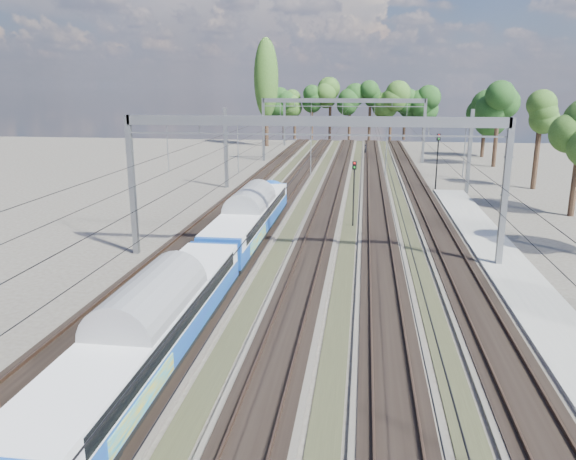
# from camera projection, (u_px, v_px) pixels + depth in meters

# --- Properties ---
(track_bed) EXTENTS (21.00, 130.00, 0.34)m
(track_bed) POSITION_uv_depth(u_px,v_px,m) (326.00, 209.00, 50.00)
(track_bed) COLOR #47423A
(track_bed) RESTS_ON ground
(platform) EXTENTS (3.00, 70.00, 0.30)m
(platform) POSITION_uv_depth(u_px,v_px,m) (562.00, 337.00, 24.44)
(platform) COLOR gray
(platform) RESTS_ON ground
(catenary) EXTENTS (25.65, 130.00, 9.00)m
(catenary) POSITION_uv_depth(u_px,v_px,m) (336.00, 131.00, 55.75)
(catenary) COLOR slate
(catenary) RESTS_ON ground
(tree_belt) EXTENTS (38.28, 98.48, 11.86)m
(tree_belt) POSITION_uv_depth(u_px,v_px,m) (387.00, 103.00, 92.11)
(tree_belt) COLOR black
(tree_belt) RESTS_ON ground
(poplar) EXTENTS (4.40, 4.40, 19.04)m
(poplar) POSITION_uv_depth(u_px,v_px,m) (266.00, 79.00, 99.79)
(poplar) COLOR black
(poplar) RESTS_ON ground
(emu_train) EXTENTS (2.66, 56.38, 3.89)m
(emu_train) POSITION_uv_depth(u_px,v_px,m) (147.00, 324.00, 20.58)
(emu_train) COLOR black
(emu_train) RESTS_ON ground
(worker) EXTENTS (0.50, 0.66, 1.61)m
(worker) POSITION_uv_depth(u_px,v_px,m) (366.00, 149.00, 90.39)
(worker) COLOR black
(worker) RESTS_ON ground
(signal_near) EXTENTS (0.35, 0.32, 5.14)m
(signal_near) POSITION_uv_depth(u_px,v_px,m) (354.00, 186.00, 43.38)
(signal_near) COLOR black
(signal_near) RESTS_ON ground
(signal_far) EXTENTS (0.42, 0.39, 5.88)m
(signal_far) POSITION_uv_depth(u_px,v_px,m) (438.00, 154.00, 59.15)
(signal_far) COLOR black
(signal_far) RESTS_ON ground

